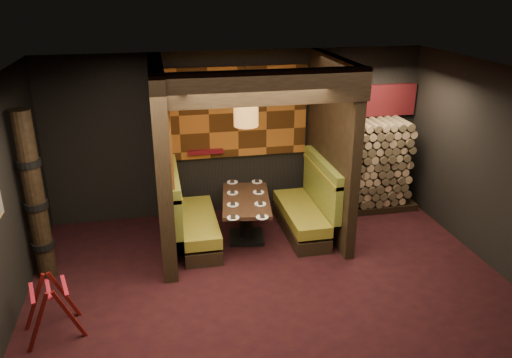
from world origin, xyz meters
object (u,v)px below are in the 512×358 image
Objects in this scene: totem_column at (35,199)px; firewood_stack at (369,166)px; dining_table at (246,212)px; luggage_rack at (52,306)px; booth_bench_left at (192,220)px; booth_bench_right at (307,210)px; pendant_lamp at (246,111)px.

totem_column reaches higher than firewood_stack.
dining_table is 3.08m from totem_column.
luggage_rack is 0.33× the size of totem_column.
dining_table is at bearing 9.69° from totem_column.
booth_bench_left and booth_bench_right have the same top height.
luggage_rack is at bearing -152.94° from booth_bench_right.
luggage_rack is 0.45× the size of firewood_stack.
pendant_lamp is 3.13m from totem_column.
booth_bench_left is 2.30m from totem_column.
pendant_lamp reaches higher than luggage_rack.
totem_column reaches higher than booth_bench_left.
booth_bench_left is 1.89m from booth_bench_right.
pendant_lamp is (0.00, -0.05, 1.65)m from dining_table.
pendant_lamp is at bearing 8.75° from totem_column.
luggage_rack is 1.59m from totem_column.
booth_bench_left is 1.00× the size of booth_bench_right.
booth_bench_left is 1.94m from pendant_lamp.
booth_bench_right is at bearing 2.54° from dining_table.
dining_table is (0.86, -0.05, 0.07)m from booth_bench_left.
booth_bench_right is (1.89, 0.00, 0.00)m from booth_bench_left.
booth_bench_left is 1.12× the size of dining_table.
pendant_lamp is at bearing -6.31° from booth_bench_left.
totem_column is at bearing -166.81° from firewood_stack.
pendant_lamp reaches higher than totem_column.
booth_bench_right is at bearing 27.06° from luggage_rack.
booth_bench_left reaches higher than luggage_rack.
firewood_stack is (3.25, 0.70, 0.42)m from booth_bench_left.
firewood_stack is at bearing 17.38° from dining_table.
pendant_lamp is at bearing 33.95° from luggage_rack.
firewood_stack is (5.33, 1.25, -0.37)m from totem_column.
firewood_stack reaches higher than booth_bench_right.
totem_column is at bearing -172.14° from booth_bench_right.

